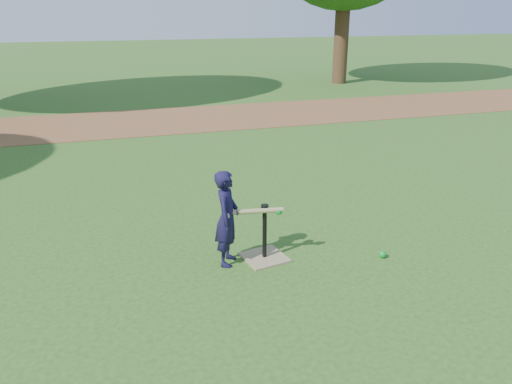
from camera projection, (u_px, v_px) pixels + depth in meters
name	position (u px, v px, depth m)	size (l,w,h in m)	color
ground	(289.00, 264.00, 5.21)	(80.00, 80.00, 0.00)	#285116
dirt_strip	(177.00, 120.00, 11.92)	(24.00, 3.00, 0.01)	brown
child	(227.00, 218.00, 5.07)	(0.37, 0.24, 1.01)	black
wiffle_ball_ground	(383.00, 254.00, 5.33)	(0.08, 0.08, 0.08)	#0C8C27
batting_tee	(264.00, 249.00, 5.29)	(0.50, 0.50, 0.61)	#94855E
swing_action	(257.00, 212.00, 5.07)	(0.63, 0.15, 0.09)	tan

